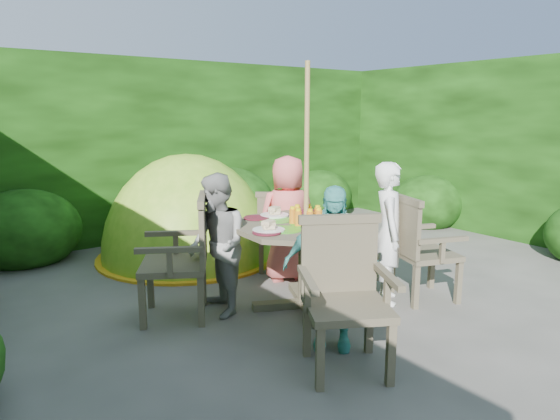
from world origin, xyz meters
TOP-DOWN VIEW (x-y plane):
  - ground at (0.00, 0.00)m, footprint 60.00×60.00m
  - hedge_enclosure at (0.00, 1.33)m, footprint 9.00×9.00m
  - patio_table at (-0.36, 0.25)m, footprint 1.80×1.80m
  - parasol_pole at (-0.36, 0.25)m, footprint 0.06×0.06m
  - garden_chair_right at (0.63, -0.21)m, footprint 0.68×0.72m
  - garden_chair_left at (-1.35, 0.70)m, footprint 0.78×0.81m
  - garden_chair_back at (0.08, 1.26)m, footprint 0.71×0.70m
  - garden_chair_front at (-0.81, -0.74)m, footprint 0.79×0.76m
  - child_right at (0.36, -0.08)m, footprint 0.56×0.57m
  - child_left at (-1.09, 0.59)m, footprint 0.58×0.69m
  - child_back at (-0.03, 0.98)m, footprint 0.76×0.62m
  - child_front at (-0.70, -0.47)m, footprint 0.75×0.71m
  - dome_tent at (-0.51, 2.39)m, footprint 2.29×2.29m

SIDE VIEW (x-z plane):
  - ground at x=0.00m, z-range 0.00..0.00m
  - dome_tent at x=-0.51m, z-range -1.28..1.28m
  - garden_chair_back at x=0.08m, z-range 0.03..0.92m
  - garden_chair_right at x=0.63m, z-range 0.03..1.00m
  - garden_chair_front at x=-0.81m, z-range 0.03..1.05m
  - garden_chair_left at x=-1.35m, z-range 0.04..1.07m
  - child_front at x=-0.70m, z-range 0.00..1.25m
  - child_left at x=-1.09m, z-range 0.00..1.26m
  - patio_table at x=-0.36m, z-range 0.19..1.14m
  - child_right at x=0.36m, z-range 0.00..1.33m
  - child_back at x=-0.03m, z-range 0.00..1.33m
  - parasol_pole at x=-0.36m, z-range 0.00..2.20m
  - hedge_enclosure at x=0.00m, z-range 0.00..2.50m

